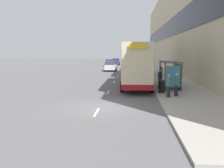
{
  "coord_description": "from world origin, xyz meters",
  "views": [
    {
      "loc": [
        2.05,
        -15.4,
        3.57
      ],
      "look_at": [
        -0.35,
        14.5,
        -0.4
      ],
      "focal_mm": 40.0,
      "sensor_mm": 36.0,
      "label": 1
    }
  ],
  "objects_px": {
    "double_decker_bus_near": "(136,64)",
    "pedestrian_at_shelter": "(161,74)",
    "pedestrian_2": "(176,84)",
    "car_1": "(110,63)",
    "pedestrian_4": "(160,79)",
    "pedestrian_1": "(180,80)",
    "car_2": "(111,66)",
    "double_decker_bus_ahead": "(135,60)",
    "litter_bin": "(162,86)",
    "pedestrian_3": "(169,85)",
    "car_0": "(116,62)",
    "bus_shelter": "(172,70)"
  },
  "relations": [
    {
      "from": "double_decker_bus_near",
      "to": "pedestrian_at_shelter",
      "type": "distance_m",
      "value": 4.67
    },
    {
      "from": "pedestrian_at_shelter",
      "to": "pedestrian_2",
      "type": "height_order",
      "value": "pedestrian_at_shelter"
    },
    {
      "from": "car_1",
      "to": "pedestrian_4",
      "type": "height_order",
      "value": "pedestrian_4"
    },
    {
      "from": "double_decker_bus_near",
      "to": "pedestrian_1",
      "type": "height_order",
      "value": "double_decker_bus_near"
    },
    {
      "from": "double_decker_bus_near",
      "to": "car_2",
      "type": "bearing_deg",
      "value": 101.95
    },
    {
      "from": "double_decker_bus_ahead",
      "to": "litter_bin",
      "type": "xyz_separation_m",
      "value": [
        2.04,
        -16.82,
        -1.62
      ]
    },
    {
      "from": "double_decker_bus_ahead",
      "to": "pedestrian_3",
      "type": "relative_size",
      "value": 6.28
    },
    {
      "from": "pedestrian_4",
      "to": "litter_bin",
      "type": "xyz_separation_m",
      "value": [
        -0.09,
        -2.49,
        -0.35
      ]
    },
    {
      "from": "car_0",
      "to": "pedestrian_4",
      "type": "bearing_deg",
      "value": 99.21
    },
    {
      "from": "car_2",
      "to": "pedestrian_3",
      "type": "height_order",
      "value": "pedestrian_3"
    },
    {
      "from": "pedestrian_3",
      "to": "litter_bin",
      "type": "bearing_deg",
      "value": 96.75
    },
    {
      "from": "car_1",
      "to": "pedestrian_1",
      "type": "xyz_separation_m",
      "value": [
        9.5,
        -35.46,
        0.17
      ]
    },
    {
      "from": "double_decker_bus_ahead",
      "to": "pedestrian_1",
      "type": "relative_size",
      "value": 6.4
    },
    {
      "from": "car_2",
      "to": "pedestrian_at_shelter",
      "type": "xyz_separation_m",
      "value": [
        7.12,
        -16.71,
        0.17
      ]
    },
    {
      "from": "pedestrian_3",
      "to": "pedestrian_4",
      "type": "relative_size",
      "value": 1.0
    },
    {
      "from": "pedestrian_2",
      "to": "pedestrian_3",
      "type": "height_order",
      "value": "pedestrian_2"
    },
    {
      "from": "car_2",
      "to": "pedestrian_2",
      "type": "relative_size",
      "value": 2.53
    },
    {
      "from": "double_decker_bus_ahead",
      "to": "pedestrian_1",
      "type": "height_order",
      "value": "double_decker_bus_ahead"
    },
    {
      "from": "car_1",
      "to": "car_2",
      "type": "xyz_separation_m",
      "value": [
        1.38,
        -12.81,
        0.04
      ]
    },
    {
      "from": "bus_shelter",
      "to": "pedestrian_1",
      "type": "xyz_separation_m",
      "value": [
        0.55,
        -0.94,
        -0.87
      ]
    },
    {
      "from": "bus_shelter",
      "to": "pedestrian_1",
      "type": "height_order",
      "value": "bus_shelter"
    },
    {
      "from": "car_2",
      "to": "double_decker_bus_near",
      "type": "bearing_deg",
      "value": 101.95
    },
    {
      "from": "double_decker_bus_ahead",
      "to": "car_2",
      "type": "height_order",
      "value": "double_decker_bus_ahead"
    },
    {
      "from": "bus_shelter",
      "to": "pedestrian_2",
      "type": "height_order",
      "value": "bus_shelter"
    },
    {
      "from": "double_decker_bus_near",
      "to": "pedestrian_4",
      "type": "relative_size",
      "value": 6.29
    },
    {
      "from": "bus_shelter",
      "to": "car_0",
      "type": "height_order",
      "value": "bus_shelter"
    },
    {
      "from": "pedestrian_2",
      "to": "litter_bin",
      "type": "xyz_separation_m",
      "value": [
        -0.92,
        1.5,
        -0.37
      ]
    },
    {
      "from": "pedestrian_at_shelter",
      "to": "pedestrian_4",
      "type": "height_order",
      "value": "pedestrian_at_shelter"
    },
    {
      "from": "double_decker_bus_near",
      "to": "pedestrian_1",
      "type": "distance_m",
      "value": 4.74
    },
    {
      "from": "double_decker_bus_ahead",
      "to": "pedestrian_4",
      "type": "xyz_separation_m",
      "value": [
        2.13,
        -14.33,
        -1.26
      ]
    },
    {
      "from": "pedestrian_2",
      "to": "pedestrian_3",
      "type": "relative_size",
      "value": 1.01
    },
    {
      "from": "car_0",
      "to": "pedestrian_1",
      "type": "height_order",
      "value": "pedestrian_1"
    },
    {
      "from": "pedestrian_at_shelter",
      "to": "car_1",
      "type": "bearing_deg",
      "value": 106.07
    },
    {
      "from": "double_decker_bus_near",
      "to": "double_decker_bus_ahead",
      "type": "height_order",
      "value": "same"
    },
    {
      "from": "pedestrian_2",
      "to": "bus_shelter",
      "type": "bearing_deg",
      "value": 85.68
    },
    {
      "from": "bus_shelter",
      "to": "pedestrian_4",
      "type": "bearing_deg",
      "value": -178.03
    },
    {
      "from": "car_1",
      "to": "pedestrian_3",
      "type": "distance_m",
      "value": 39.93
    },
    {
      "from": "double_decker_bus_ahead",
      "to": "pedestrian_1",
      "type": "bearing_deg",
      "value": -75.95
    },
    {
      "from": "bus_shelter",
      "to": "car_1",
      "type": "bearing_deg",
      "value": 104.54
    },
    {
      "from": "double_decker_bus_ahead",
      "to": "pedestrian_1",
      "type": "xyz_separation_m",
      "value": [
        3.81,
        -15.23,
        -1.28
      ]
    },
    {
      "from": "car_1",
      "to": "pedestrian_at_shelter",
      "type": "xyz_separation_m",
      "value": [
        8.51,
        -29.52,
        0.21
      ]
    },
    {
      "from": "car_1",
      "to": "litter_bin",
      "type": "height_order",
      "value": "car_1"
    },
    {
      "from": "pedestrian_1",
      "to": "pedestrian_at_shelter",
      "type": "bearing_deg",
      "value": 99.48
    },
    {
      "from": "bus_shelter",
      "to": "pedestrian_2",
      "type": "distance_m",
      "value": 4.13
    },
    {
      "from": "double_decker_bus_ahead",
      "to": "bus_shelter",
      "type": "bearing_deg",
      "value": -77.13
    },
    {
      "from": "car_2",
      "to": "pedestrian_2",
      "type": "bearing_deg",
      "value": 105.76
    },
    {
      "from": "double_decker_bus_near",
      "to": "car_2",
      "type": "height_order",
      "value": "double_decker_bus_near"
    },
    {
      "from": "car_2",
      "to": "pedestrian_1",
      "type": "relative_size",
      "value": 2.62
    },
    {
      "from": "bus_shelter",
      "to": "car_0",
      "type": "relative_size",
      "value": 1.1
    },
    {
      "from": "car_0",
      "to": "pedestrian_3",
      "type": "distance_m",
      "value": 47.02
    }
  ]
}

